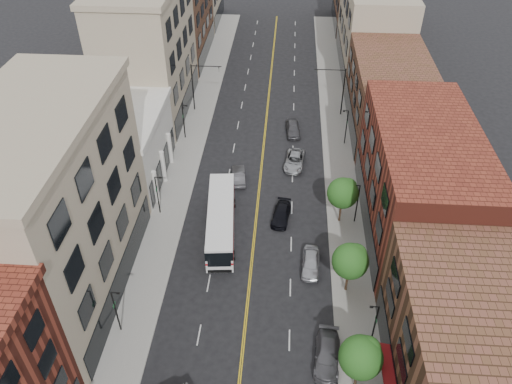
% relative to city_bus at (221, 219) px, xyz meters
% --- Properties ---
extents(sidewalk_left, '(4.00, 110.00, 0.15)m').
position_rel_city_bus_xyz_m(sidewalk_left, '(-6.37, 13.56, -1.81)').
color(sidewalk_left, gray).
rests_on(sidewalk_left, ground).
extents(sidewalk_right, '(4.00, 110.00, 0.15)m').
position_rel_city_bus_xyz_m(sidewalk_right, '(13.63, 13.56, -1.81)').
color(sidewalk_right, gray).
rests_on(sidewalk_right, ground).
extents(bldg_l_tanoffice, '(10.00, 22.00, 18.00)m').
position_rel_city_bus_xyz_m(bldg_l_tanoffice, '(-13.37, -8.44, 7.12)').
color(bldg_l_tanoffice, tan).
rests_on(bldg_l_tanoffice, ground).
extents(bldg_l_white, '(10.00, 14.00, 8.00)m').
position_rel_city_bus_xyz_m(bldg_l_white, '(-13.37, 9.56, 2.12)').
color(bldg_l_white, silver).
rests_on(bldg_l_white, ground).
extents(bldg_l_far_a, '(10.00, 20.00, 18.00)m').
position_rel_city_bus_xyz_m(bldg_l_far_a, '(-13.37, 26.56, 7.12)').
color(bldg_l_far_a, tan).
rests_on(bldg_l_far_a, ground).
extents(bldg_l_far_b, '(10.00, 20.00, 15.00)m').
position_rel_city_bus_xyz_m(bldg_l_far_b, '(-13.37, 46.56, 5.62)').
color(bldg_l_far_b, brown).
rests_on(bldg_l_far_b, ground).
extents(bldg_r_mid, '(10.00, 22.00, 12.00)m').
position_rel_city_bus_xyz_m(bldg_r_mid, '(20.63, 2.56, 4.12)').
color(bldg_r_mid, maroon).
rests_on(bldg_r_mid, ground).
extents(bldg_r_far_a, '(10.00, 20.00, 10.00)m').
position_rel_city_bus_xyz_m(bldg_r_far_a, '(20.63, 23.56, 3.12)').
color(bldg_r_far_a, brown).
rests_on(bldg_r_far_a, ground).
extents(bldg_r_far_b, '(10.00, 22.00, 14.00)m').
position_rel_city_bus_xyz_m(bldg_r_far_b, '(20.63, 44.56, 5.12)').
color(bldg_r_far_b, tan).
rests_on(bldg_r_far_b, ground).
extents(tree_r_1, '(3.40, 3.40, 5.59)m').
position_rel_city_bus_xyz_m(tree_r_1, '(13.02, -17.37, 2.25)').
color(tree_r_1, black).
rests_on(tree_r_1, sidewalk_right).
extents(tree_r_2, '(3.40, 3.40, 5.59)m').
position_rel_city_bus_xyz_m(tree_r_2, '(13.02, -7.37, 2.25)').
color(tree_r_2, black).
rests_on(tree_r_2, sidewalk_right).
extents(tree_r_3, '(3.40, 3.40, 5.59)m').
position_rel_city_bus_xyz_m(tree_r_3, '(13.02, 2.63, 2.25)').
color(tree_r_3, black).
rests_on(tree_r_3, sidewalk_right).
extents(lamp_l_1, '(0.81, 0.55, 5.05)m').
position_rel_city_bus_xyz_m(lamp_l_1, '(-7.32, -13.44, 1.09)').
color(lamp_l_1, black).
rests_on(lamp_l_1, sidewalk_left).
extents(lamp_l_2, '(0.81, 0.55, 5.05)m').
position_rel_city_bus_xyz_m(lamp_l_2, '(-7.32, 2.56, 1.09)').
color(lamp_l_2, black).
rests_on(lamp_l_2, sidewalk_left).
extents(lamp_l_3, '(0.81, 0.55, 5.05)m').
position_rel_city_bus_xyz_m(lamp_l_3, '(-7.32, 18.56, 1.09)').
color(lamp_l_3, black).
rests_on(lamp_l_3, sidewalk_left).
extents(lamp_r_1, '(0.81, 0.55, 5.05)m').
position_rel_city_bus_xyz_m(lamp_r_1, '(14.58, -13.44, 1.09)').
color(lamp_r_1, black).
rests_on(lamp_r_1, sidewalk_right).
extents(lamp_r_2, '(0.81, 0.55, 5.05)m').
position_rel_city_bus_xyz_m(lamp_r_2, '(14.58, 2.56, 1.09)').
color(lamp_r_2, black).
rests_on(lamp_r_2, sidewalk_right).
extents(lamp_r_3, '(0.81, 0.55, 5.05)m').
position_rel_city_bus_xyz_m(lamp_r_3, '(14.58, 18.56, 1.09)').
color(lamp_r_3, black).
rests_on(lamp_r_3, sidewalk_right).
extents(signal_mast_left, '(4.49, 0.18, 7.20)m').
position_rel_city_bus_xyz_m(signal_mast_left, '(-6.64, 26.56, 2.77)').
color(signal_mast_left, black).
rests_on(signal_mast_left, sidewalk_left).
extents(signal_mast_right, '(4.49, 0.18, 7.20)m').
position_rel_city_bus_xyz_m(signal_mast_right, '(13.89, 26.56, 2.77)').
color(signal_mast_right, black).
rests_on(signal_mast_right, sidewalk_right).
extents(city_bus, '(3.95, 12.78, 3.23)m').
position_rel_city_bus_xyz_m(city_bus, '(0.00, 0.00, 0.00)').
color(city_bus, white).
rests_on(city_bus, ground).
extents(car_parked_mid, '(2.52, 5.23, 1.47)m').
position_rel_city_bus_xyz_m(car_parked_mid, '(10.79, -15.19, -1.15)').
color(car_parked_mid, '#545359').
rests_on(car_parked_mid, ground).
extents(car_parked_far, '(2.04, 4.57, 1.53)m').
position_rel_city_bus_xyz_m(car_parked_far, '(9.60, -4.73, -1.12)').
color(car_parked_far, '#B3B5BB').
rests_on(car_parked_far, ground).
extents(car_lane_behind, '(2.12, 4.56, 1.45)m').
position_rel_city_bus_xyz_m(car_lane_behind, '(0.97, 9.41, -1.16)').
color(car_lane_behind, '#48484D').
rests_on(car_lane_behind, ground).
extents(car_lane_a, '(2.43, 4.70, 1.31)m').
position_rel_city_bus_xyz_m(car_lane_a, '(6.44, 2.56, -1.23)').
color(car_lane_a, black).
rests_on(car_lane_a, ground).
extents(car_lane_b, '(3.02, 5.49, 1.46)m').
position_rel_city_bus_xyz_m(car_lane_b, '(7.85, 13.08, -1.15)').
color(car_lane_b, '#A3A5AA').
rests_on(car_lane_b, ground).
extents(car_lane_c, '(2.26, 4.80, 1.59)m').
position_rel_city_bus_xyz_m(car_lane_c, '(7.57, 20.90, -1.09)').
color(car_lane_c, '#48474C').
rests_on(car_lane_c, ground).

